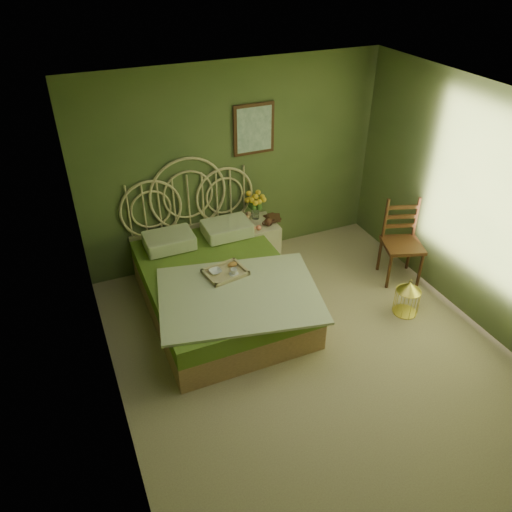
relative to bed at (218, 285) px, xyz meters
name	(u,v)px	position (x,y,z in m)	size (l,w,h in m)	color
floor	(313,355)	(0.64, -1.18, -0.33)	(4.50, 4.50, 0.00)	tan
ceiling	(333,116)	(0.64, -1.18, 2.27)	(4.50, 4.50, 0.00)	silver
wall_back	(234,166)	(0.64, 1.07, 0.97)	(4.00, 4.00, 0.00)	#5A6736
wall_left	(103,308)	(-1.36, -1.18, 0.97)	(4.50, 4.50, 0.00)	#5A6736
wall_right	(486,213)	(2.64, -1.18, 0.97)	(4.50, 4.50, 0.00)	#5A6736
wall_art	(254,129)	(0.90, 1.05, 1.42)	(0.54, 0.04, 0.64)	#3B1C10
bed	(218,285)	(0.00, 0.00, 0.00)	(1.93, 2.44, 1.51)	tan
nightstand	(256,237)	(0.81, 0.78, 0.03)	(0.53, 0.53, 1.01)	beige
chair	(399,236)	(2.34, -0.27, 0.26)	(0.59, 0.59, 1.05)	#3B1C10
birdcage	(407,298)	(2.00, -0.97, -0.12)	(0.28, 0.28, 0.43)	gold
book_lower	(267,219)	(0.98, 0.78, 0.26)	(0.16, 0.22, 0.02)	#381E0F
book_upper	(267,218)	(0.98, 0.78, 0.28)	(0.17, 0.23, 0.02)	#472819
cereal_bowl	(215,272)	(-0.06, -0.10, 0.27)	(0.14, 0.14, 0.03)	white
coffee_cup	(234,272)	(0.12, -0.21, 0.29)	(0.08, 0.08, 0.07)	white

